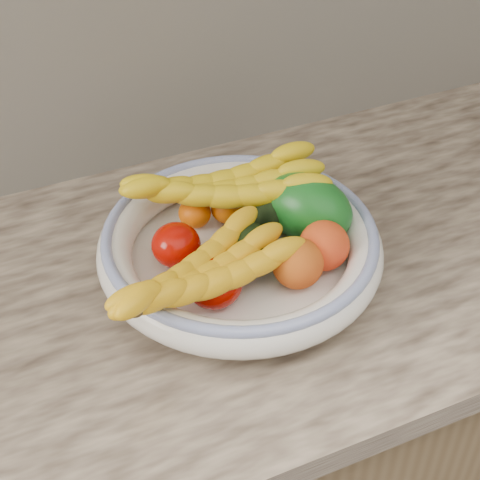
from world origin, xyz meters
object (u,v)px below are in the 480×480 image
green_mango (307,208)px  banana_bunch_back (224,192)px  banana_bunch_front (203,278)px  fruit_bowl (240,246)px

green_mango → banana_bunch_back: size_ratio=0.45×
banana_bunch_front → fruit_bowl: bearing=22.4°
banana_bunch_front → banana_bunch_back: bearing=39.3°
green_mango → banana_bunch_back: bearing=110.8°
fruit_bowl → banana_bunch_back: 0.09m
green_mango → banana_bunch_front: bearing=168.9°
fruit_bowl → banana_bunch_front: bearing=-138.5°
fruit_bowl → banana_bunch_back: bearing=83.2°
fruit_bowl → banana_bunch_front: (-0.08, -0.07, 0.03)m
banana_bunch_back → fruit_bowl: bearing=-84.6°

